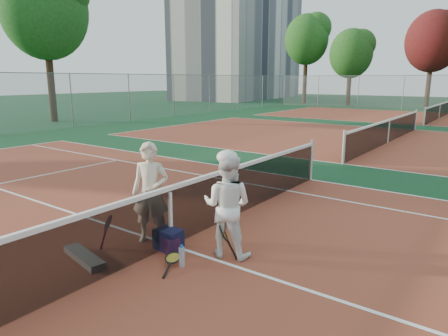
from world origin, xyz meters
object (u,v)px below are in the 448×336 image
object	(u,v)px
player_b	(227,206)
racket_spare	(173,260)
apartment_block	(241,44)
sports_bag_navy	(168,239)
sports_bag_purple	(169,244)
racket_red	(109,233)
net_main	(170,216)
water_bottle	(182,257)
player_a	(151,193)
racket_black_held	(223,242)

from	to	relation	value
player_b	racket_spare	size ratio (longest dim) A/B	2.69
apartment_block	sports_bag_navy	xyz separation A→B (m)	(28.07, -44.13, -7.33)
sports_bag_purple	sports_bag_navy	bearing A→B (deg)	141.92
apartment_block	racket_spare	xyz separation A→B (m)	(28.49, -44.48, -7.43)
apartment_block	racket_red	bearing A→B (deg)	-58.59
net_main	apartment_block	xyz separation A→B (m)	(-28.00, 44.00, 6.99)
player_b	racket_red	size ratio (longest dim) A/B	2.77
sports_bag_navy	sports_bag_purple	distance (m)	0.10
racket_spare	racket_red	bearing A→B (deg)	74.37
apartment_block	water_bottle	bearing A→B (deg)	-57.20
net_main	racket_red	size ratio (longest dim) A/B	19.00
net_main	water_bottle	bearing A→B (deg)	-35.18
apartment_block	player_a	xyz separation A→B (m)	(27.59, -44.03, -6.65)
player_b	racket_black_held	distance (m)	0.55
player_b	racket_red	bearing A→B (deg)	14.37
player_a	racket_spare	distance (m)	1.27
player_b	racket_red	xyz separation A→B (m)	(-1.64, -0.97, -0.51)
player_b	sports_bag_navy	bearing A→B (deg)	8.27
racket_black_held	sports_bag_navy	xyz separation A→B (m)	(-0.93, -0.23, -0.11)
net_main	player_b	size ratio (longest dim) A/B	6.86
racket_spare	sports_bag_navy	bearing A→B (deg)	24.34
player_b	water_bottle	size ratio (longest dim) A/B	5.34
apartment_block	racket_black_held	bearing A→B (deg)	-56.56
player_b	sports_bag_purple	xyz separation A→B (m)	(-0.80, -0.46, -0.67)
player_b	sports_bag_purple	distance (m)	1.14
racket_spare	water_bottle	xyz separation A→B (m)	(0.16, 0.02, 0.08)
racket_black_held	sports_bag_navy	bearing A→B (deg)	-20.12
racket_red	racket_spare	xyz separation A→B (m)	(1.19, 0.22, -0.22)
player_b	sports_bag_navy	xyz separation A→B (m)	(-0.88, -0.40, -0.63)
racket_spare	sports_bag_purple	xyz separation A→B (m)	(-0.35, 0.29, 0.06)
net_main	sports_bag_navy	bearing A→B (deg)	-63.14
player_b	player_a	bearing A→B (deg)	-3.65
net_main	water_bottle	world-z (taller)	net_main
player_a	racket_black_held	bearing A→B (deg)	-25.03
net_main	player_a	xyz separation A→B (m)	(-0.41, -0.03, 0.34)
net_main	apartment_block	size ratio (longest dim) A/B	0.50
water_bottle	sports_bag_purple	bearing A→B (deg)	152.02
apartment_block	player_b	bearing A→B (deg)	-56.50
player_a	racket_red	distance (m)	0.92
player_a	player_b	size ratio (longest dim) A/B	1.06
apartment_block	racket_spare	distance (m)	53.34
net_main	sports_bag_purple	size ratio (longest dim) A/B	34.26
water_bottle	sports_bag_navy	bearing A→B (deg)	150.63
racket_red	sports_bag_purple	size ratio (longest dim) A/B	1.80
racket_spare	water_bottle	bearing A→B (deg)	-110.16
racket_black_held	sports_bag_purple	size ratio (longest dim) A/B	1.73
net_main	racket_black_held	size ratio (longest dim) A/B	19.85
net_main	apartment_block	bearing A→B (deg)	122.47
sports_bag_navy	sports_bag_purple	xyz separation A→B (m)	(0.07, -0.06, -0.04)
net_main	player_a	bearing A→B (deg)	-175.68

